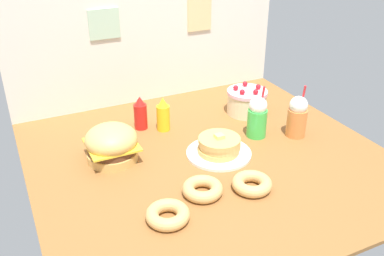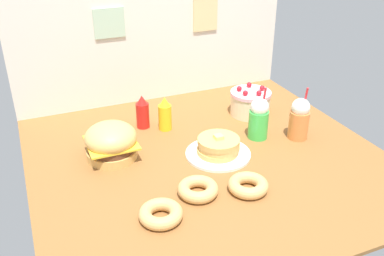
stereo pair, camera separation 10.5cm
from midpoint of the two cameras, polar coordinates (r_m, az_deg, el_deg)
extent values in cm
cube|color=brown|center=(243.28, 1.07, -4.07)|extent=(193.63, 184.22, 2.00)
cube|color=silver|center=(303.85, -6.73, 11.15)|extent=(193.63, 3.00, 82.88)
cube|color=#B2D1B2|center=(289.50, -12.62, 13.31)|extent=(20.22, 1.20, 19.40)
cube|color=beige|center=(311.39, 0.01, 15.03)|extent=(18.14, 1.20, 25.06)
cylinder|color=#DBA859|center=(244.66, -11.69, -3.57)|extent=(28.28, 28.28, 4.89)
cylinder|color=#59331E|center=(242.47, -11.79, -2.69)|extent=(26.01, 26.01, 3.81)
cube|color=yellow|center=(241.27, -11.85, -2.19)|extent=(26.86, 26.86, 1.09)
ellipsoid|color=#E5B260|center=(239.63, -11.92, -1.48)|extent=(28.84, 28.84, 16.31)
cylinder|color=white|center=(244.69, 2.35, -3.39)|extent=(36.98, 36.98, 1.63)
cylinder|color=#E0AD5B|center=(243.61, 2.26, -2.90)|extent=(23.34, 23.34, 3.05)
cylinder|color=#E0AD5B|center=(242.26, 2.47, -2.26)|extent=(23.41, 23.41, 3.05)
cylinder|color=#E0AD5B|center=(240.59, 2.40, -1.65)|extent=(23.77, 23.77, 3.05)
cube|color=#F7E072|center=(239.18, 2.40, -1.12)|extent=(4.79, 4.79, 2.18)
cylinder|color=beige|center=(292.21, 6.24, 3.28)|extent=(26.10, 26.10, 14.14)
cylinder|color=#F2B2C6|center=(288.95, 6.32, 4.76)|extent=(27.15, 27.15, 2.18)
sphere|color=red|center=(291.00, 7.77, 5.44)|extent=(3.48, 3.48, 3.48)
sphere|color=red|center=(294.95, 6.04, 5.85)|extent=(3.48, 3.48, 3.48)
sphere|color=red|center=(287.71, 4.78, 5.34)|extent=(3.48, 3.48, 3.48)
sphere|color=red|center=(281.37, 5.63, 4.77)|extent=(3.48, 3.48, 3.48)
sphere|color=red|center=(282.59, 7.40, 4.77)|extent=(3.48, 3.48, 3.48)
cylinder|color=red|center=(272.25, -7.93, 1.52)|extent=(8.27, 8.27, 16.31)
cone|color=red|center=(267.68, -8.08, 3.61)|extent=(6.61, 6.61, 5.44)
cylinder|color=yellow|center=(268.76, -4.95, 1.33)|extent=(8.27, 8.27, 16.31)
cone|color=yellow|center=(264.13, -5.05, 3.44)|extent=(6.61, 6.61, 5.44)
cylinder|color=green|center=(262.54, 7.47, 0.65)|extent=(11.96, 11.96, 17.40)
sphere|color=white|center=(257.48, 7.63, 2.97)|extent=(10.88, 10.88, 10.88)
cylinder|color=red|center=(257.26, 8.12, 3.77)|extent=(1.31, 3.88, 17.40)
cylinder|color=orange|center=(267.49, 12.58, 0.72)|extent=(11.96, 11.96, 17.40)
sphere|color=white|center=(262.52, 12.84, 3.00)|extent=(10.88, 10.88, 10.88)
cylinder|color=red|center=(262.51, 13.34, 3.78)|extent=(1.31, 3.23, 17.44)
torus|color=tan|center=(197.12, -4.80, -11.42)|extent=(20.23, 20.23, 6.09)
torus|color=brown|center=(196.85, -4.80, -11.32)|extent=(19.32, 19.32, 5.18)
torus|color=tan|center=(211.97, -0.03, -8.12)|extent=(20.23, 20.23, 6.09)
torus|color=pink|center=(211.72, -0.03, -8.02)|extent=(19.32, 19.32, 5.18)
torus|color=tan|center=(216.99, 6.58, -7.38)|extent=(20.23, 20.23, 6.09)
torus|color=#F2E5C6|center=(216.74, 6.58, -7.28)|extent=(19.32, 19.32, 5.18)
camera|label=1|loc=(0.05, -91.22, -0.64)|focal=40.18mm
camera|label=2|loc=(0.05, 88.78, 0.64)|focal=40.18mm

